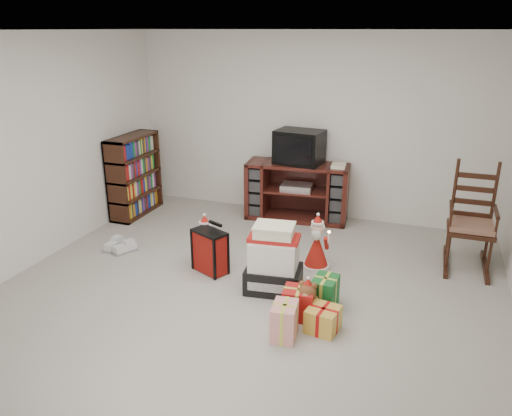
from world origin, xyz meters
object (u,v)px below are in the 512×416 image
Objects in this scene: red_suitcase at (210,251)px; mrs_claus_figurine at (205,245)px; tv_stand at (297,191)px; sneaker_pair at (120,247)px; gift_pile at (274,263)px; santa_figurine at (317,248)px; crt_television at (299,147)px; gift_cluster at (308,309)px; rocking_chair at (470,230)px; bookshelf at (135,177)px; teddy_bear at (308,302)px.

mrs_claus_figurine is at bearing 152.27° from red_suitcase.
tv_stand is 3.96× the size of sneaker_pair.
santa_figurine is (0.29, 0.64, -0.06)m from gift_pile.
crt_television is (-0.61, 1.42, 0.77)m from santa_figurine.
santa_figurine reaches higher than red_suitcase.
gift_cluster is at bearing -29.46° from mrs_claus_figurine.
santa_figurine is 1.76× the size of sneaker_pair.
santa_figurine is 1.72m from crt_television.
rocking_chair is 2.38m from crt_television.
bookshelf reaches higher than mrs_claus_figurine.
sneaker_pair is at bearing -126.70° from crt_television.
rocking_chair is 2.94m from mrs_claus_figurine.
bookshelf reaches higher than tv_stand.
red_suitcase is 2.11m from crt_television.
teddy_bear is 0.57× the size of santa_figurine.
rocking_chair is 1.71m from santa_figurine.
gift_cluster is at bearing -32.56° from bookshelf.
tv_stand is 1.17× the size of rocking_chair.
gift_cluster is at bearing -128.68° from rocking_chair.
crt_television is at bearing 107.47° from teddy_bear.
crt_television is (-0.77, 2.44, 0.86)m from teddy_bear.
teddy_bear is at bearing -3.52° from sneaker_pair.
gift_cluster is at bearing -77.55° from tv_stand.
mrs_claus_figurine is (-0.91, 0.33, -0.08)m from gift_pile.
rocking_chair is 4.03m from sneaker_pair.
bookshelf is at bearing 142.70° from gift_pile.
teddy_bear is at bearing -77.47° from tv_stand.
crt_television is at bearing 107.39° from gift_cluster.
mrs_claus_figurine is 1.99m from crt_television.
gift_cluster reaches higher than sneaker_pair.
santa_figurine reaches higher than mrs_claus_figurine.
bookshelf reaches higher than santa_figurine.
mrs_claus_figurine reaches higher than gift_cluster.
rocking_chair reaches higher than mrs_claus_figurine.
red_suitcase is at bearing 156.66° from teddy_bear.
mrs_claus_figurine reaches higher than sneaker_pair.
rocking_chair is 2.08× the size of mrs_claus_figurine.
gift_pile is at bearing 13.91° from red_suitcase.
gift_cluster is (1.38, -0.78, -0.09)m from mrs_claus_figurine.
sneaker_pair is at bearing -161.25° from red_suitcase.
rocking_chair is at bearing 27.73° from gift_pile.
tv_stand is at bearing 57.41° from sneaker_pair.
mrs_claus_figurine is (1.63, -1.14, -0.32)m from bookshelf.
bookshelf is at bearing 177.53° from rocking_chair.
red_suitcase is (-2.63, -1.15, -0.17)m from rocking_chair.
teddy_bear is at bearing -65.40° from crt_television.
gift_pile is 2.20m from crt_television.
red_suitcase is 0.65× the size of gift_cluster.
bookshelf reaches higher than gift_cluster.
tv_stand reaches higher than teddy_bear.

